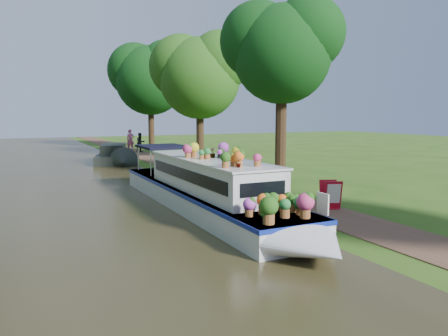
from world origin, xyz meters
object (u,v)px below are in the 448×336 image
sandwich_board (331,196)px  pedestrian_pink (130,140)px  plant_boat (210,188)px  second_boat (114,155)px  pedestrian_dark (141,142)px

sandwich_board → pedestrian_pink: size_ratio=0.52×
plant_boat → sandwich_board: plant_boat is taller
second_boat → pedestrian_dark: size_ratio=4.15×
plant_boat → pedestrian_dark: (4.03, 23.78, 0.02)m
plant_boat → pedestrian_dark: 24.12m
plant_boat → second_boat: bearing=89.1°
pedestrian_pink → second_boat: bearing=-107.8°
plant_boat → pedestrian_pink: size_ratio=7.06×
pedestrian_pink → pedestrian_dark: pedestrian_pink is taller
sandwich_board → pedestrian_dark: pedestrian_dark is taller
plant_boat → pedestrian_pink: plant_boat is taller
plant_boat → second_boat: size_ratio=1.94×
second_boat → sandwich_board: (3.79, -18.30, -0.04)m
second_boat → sandwich_board: size_ratio=6.94×
sandwich_board → pedestrian_dark: (-0.03, 25.16, 0.39)m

